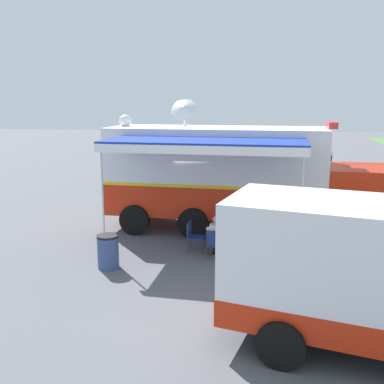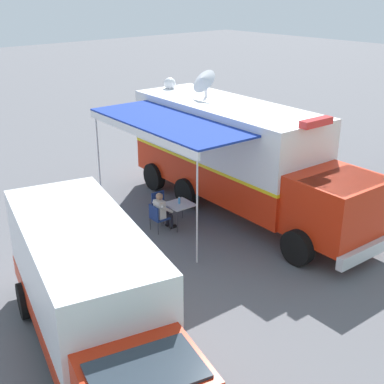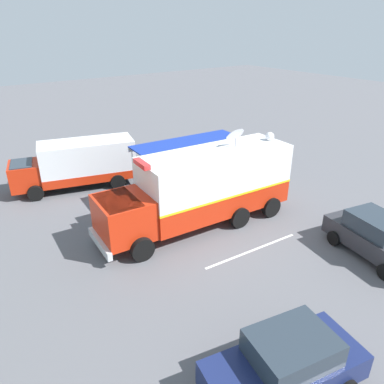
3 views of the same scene
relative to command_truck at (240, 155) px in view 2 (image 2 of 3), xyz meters
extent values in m
plane|color=#5B5B60|center=(-0.08, -0.74, -1.94)|extent=(100.00, 100.00, 0.00)
cube|color=silver|center=(-3.17, -0.30, -1.94)|extent=(0.45, 4.80, 0.01)
cube|color=red|center=(-0.08, -0.74, -0.79)|extent=(2.98, 7.35, 1.10)
cube|color=white|center=(-0.08, -0.74, 0.61)|extent=(2.98, 7.35, 1.70)
cube|color=yellow|center=(-0.08, -0.74, -0.24)|extent=(3.00, 7.37, 0.10)
cube|color=red|center=(0.23, 3.90, -0.49)|extent=(2.44, 2.25, 1.70)
cube|color=#28333D|center=(0.25, 4.10, 0.01)|extent=(2.24, 1.61, 0.70)
cube|color=silver|center=(0.31, 5.02, -1.39)|extent=(2.38, 0.36, 0.36)
cylinder|color=black|center=(-1.03, 3.78, -1.44)|extent=(0.37, 1.02, 1.00)
cylinder|color=black|center=(1.47, 3.61, -1.44)|extent=(0.37, 1.02, 1.00)
cylinder|color=black|center=(-1.37, -1.20, -1.44)|extent=(0.37, 1.02, 1.00)
cylinder|color=black|center=(1.13, -1.37, -1.44)|extent=(0.37, 1.02, 1.00)
cylinder|color=black|center=(-1.50, -3.17, -1.44)|extent=(0.37, 1.02, 1.00)
cylinder|color=black|center=(0.99, -3.34, -1.44)|extent=(0.37, 1.02, 1.00)
cube|color=white|center=(-0.08, -0.74, 1.51)|extent=(2.98, 7.35, 0.10)
cube|color=red|center=(0.17, 2.95, 1.68)|extent=(1.12, 0.35, 0.20)
cylinder|color=silver|center=(-0.16, -1.82, 1.78)|extent=(0.10, 0.10, 0.45)
cone|color=silver|center=(-0.01, -1.83, 2.19)|extent=(0.78, 0.95, 0.81)
sphere|color=white|center=(-0.30, -3.94, 1.74)|extent=(0.44, 0.44, 0.44)
cube|color=#193399|center=(2.26, -0.90, 1.31)|extent=(2.59, 5.90, 0.06)
cube|color=white|center=(3.32, -0.97, 1.17)|extent=(0.47, 5.75, 0.24)
cylinder|color=silver|center=(3.44, 1.75, -0.32)|extent=(0.05, 0.05, 3.25)
cylinder|color=silver|center=(3.07, -3.69, -0.32)|extent=(0.05, 0.05, 3.25)
cube|color=silver|center=(2.27, -0.37, -1.23)|extent=(0.85, 0.85, 0.03)
cylinder|color=#333338|center=(1.93, 0.03, -1.59)|extent=(0.03, 0.03, 0.70)
cylinder|color=#333338|center=(2.67, -0.02, -1.59)|extent=(0.03, 0.03, 0.70)
cylinder|color=#333338|center=(1.88, -0.71, -1.59)|extent=(0.03, 0.03, 0.70)
cylinder|color=#333338|center=(2.61, -0.76, -1.59)|extent=(0.03, 0.03, 0.70)
cylinder|color=#4C99D8|center=(2.27, -0.39, -1.11)|extent=(0.07, 0.07, 0.20)
cylinder|color=white|center=(2.27, -0.39, -1.00)|extent=(0.04, 0.04, 0.02)
cube|color=navy|center=(2.97, -0.48, -1.52)|extent=(0.51, 0.51, 0.04)
cube|color=navy|center=(3.19, -0.50, -1.29)|extent=(0.07, 0.48, 0.44)
cylinder|color=#333338|center=(2.74, -0.69, -1.73)|extent=(0.02, 0.02, 0.42)
cylinder|color=#333338|center=(2.77, -0.25, -1.73)|extent=(0.02, 0.02, 0.42)
cylinder|color=#333338|center=(3.18, -0.72, -1.73)|extent=(0.02, 0.02, 0.42)
cylinder|color=#333338|center=(3.21, -0.28, -1.73)|extent=(0.02, 0.02, 0.42)
cube|color=navy|center=(2.39, -1.12, -1.52)|extent=(0.51, 0.51, 0.04)
cube|color=navy|center=(2.38, -1.33, -1.29)|extent=(0.48, 0.07, 0.44)
cylinder|color=#333338|center=(2.19, -0.88, -1.73)|extent=(0.02, 0.02, 0.42)
cylinder|color=#333338|center=(2.63, -0.91, -1.73)|extent=(0.02, 0.02, 0.42)
cylinder|color=#333338|center=(2.16, -1.32, -1.73)|extent=(0.02, 0.02, 0.42)
cylinder|color=#333338|center=(2.60, -1.35, -1.73)|extent=(0.02, 0.02, 0.42)
cube|color=silver|center=(2.97, -0.48, -1.22)|extent=(0.26, 0.38, 0.56)
sphere|color=#A37556|center=(2.97, -0.48, -0.80)|extent=(0.22, 0.22, 0.22)
cylinder|color=silver|center=(2.84, -0.70, -1.18)|extent=(0.43, 0.12, 0.34)
cylinder|color=silver|center=(2.87, -0.25, -1.18)|extent=(0.43, 0.12, 0.34)
cylinder|color=black|center=(2.78, -0.57, -1.50)|extent=(0.39, 0.16, 0.13)
cylinder|color=black|center=(2.60, -0.56, -1.73)|extent=(0.11, 0.11, 0.42)
cube|color=black|center=(2.55, -0.55, -1.91)|extent=(0.25, 0.12, 0.07)
cylinder|color=black|center=(2.80, -0.37, -1.50)|extent=(0.39, 0.16, 0.13)
cylinder|color=black|center=(2.62, -0.36, -1.73)|extent=(0.11, 0.11, 0.42)
cube|color=black|center=(2.56, -0.35, -1.91)|extent=(0.25, 0.12, 0.07)
cylinder|color=#384C7F|center=(4.05, -3.27, -1.52)|extent=(0.56, 0.56, 0.85)
cylinder|color=black|center=(4.05, -3.27, -1.06)|extent=(0.57, 0.57, 0.06)
cube|color=white|center=(7.40, 2.64, -0.34)|extent=(3.37, 5.57, 2.20)
cube|color=red|center=(7.40, 2.64, -1.19)|extent=(3.39, 5.59, 0.50)
cylinder|color=black|center=(6.02, 1.53, -1.52)|extent=(0.47, 0.88, 0.84)
cylinder|color=black|center=(8.05, 0.99, -1.52)|extent=(0.47, 0.88, 0.84)
cube|color=#2D2D33|center=(-6.35, -4.12, -1.24)|extent=(4.47, 2.57, 0.76)
cube|color=#28333D|center=(-6.20, -4.15, -0.52)|extent=(2.37, 1.97, 0.68)
cylinder|color=black|center=(-7.80, -4.76, -1.62)|extent=(0.67, 0.34, 0.64)
cylinder|color=black|center=(-7.45, -2.99, -1.62)|extent=(0.67, 0.34, 0.64)
cylinder|color=black|center=(-5.25, -5.26, -1.62)|extent=(0.67, 0.34, 0.64)
cylinder|color=black|center=(-4.90, -3.49, -1.62)|extent=(0.67, 0.34, 0.64)
camera|label=1|loc=(14.90, 0.40, 2.45)|focal=41.68mm
camera|label=2|loc=(11.82, 11.04, 5.23)|focal=48.56mm
camera|label=3|loc=(-12.23, 9.40, 6.90)|focal=34.25mm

